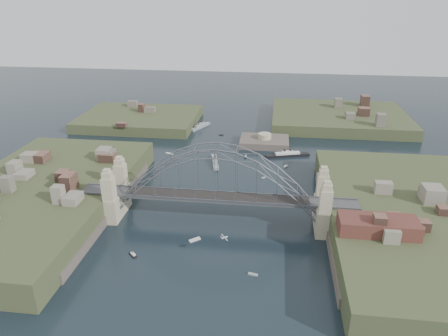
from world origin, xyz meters
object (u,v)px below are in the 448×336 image
wharf_shed (378,226)px  ocean_liner (287,155)px  naval_cruiser_near (215,161)px  naval_cruiser_far (200,126)px  fort_island (264,145)px  bridge (216,185)px

wharf_shed → ocean_liner: (-21.67, 70.81, -9.27)m
wharf_shed → naval_cruiser_near: size_ratio=1.30×
naval_cruiser_near → naval_cruiser_far: (-14.49, 45.64, 0.07)m
fort_island → naval_cruiser_far: (-33.76, 21.17, 1.13)m
wharf_shed → naval_cruiser_far: bearing=122.0°
ocean_liner → naval_cruiser_near: bearing=-159.1°
wharf_shed → naval_cruiser_far: (-65.76, 105.17, -9.21)m
naval_cruiser_near → naval_cruiser_far: bearing=107.6°
fort_island → wharf_shed: wharf_shed is taller
fort_island → naval_cruiser_near: bearing=-128.2°
fort_island → wharf_shed: size_ratio=1.10×
naval_cruiser_near → ocean_liner: ocean_liner is taller
bridge → naval_cruiser_far: (-21.76, 91.17, -11.53)m
naval_cruiser_near → ocean_liner: 31.68m
bridge → fort_island: (12.00, 70.00, -12.66)m
bridge → wharf_shed: bridge is taller
naval_cruiser_far → ocean_liner: 55.89m
naval_cruiser_far → naval_cruiser_near: bearing=-72.4°
fort_island → naval_cruiser_far: 39.86m
fort_island → naval_cruiser_near: (-19.27, -24.47, 1.06)m
fort_island → wharf_shed: bearing=-69.1°
bridge → naval_cruiser_near: bridge is taller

